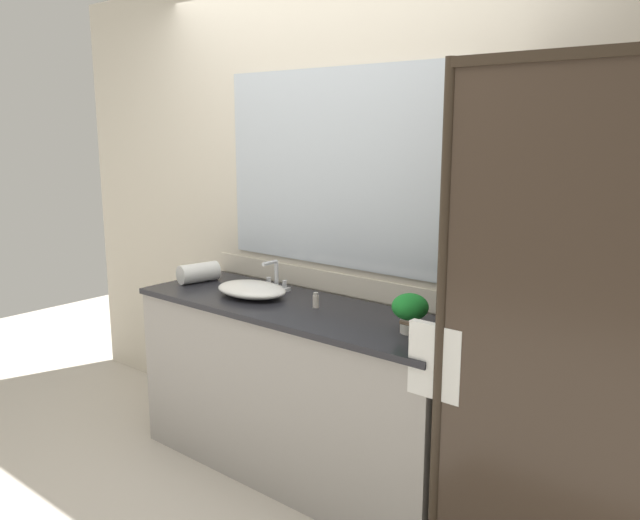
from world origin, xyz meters
name	(u,v)px	position (x,y,z in m)	size (l,w,h in m)	color
ground_plane	(298,471)	(0.00, 0.00, 0.00)	(8.00, 8.00, 0.00)	beige
wall_back_with_mirror	(340,217)	(0.00, 0.34, 1.31)	(4.40, 0.06, 2.60)	beige
vanity_cabinet	(299,390)	(0.00, 0.01, 0.45)	(1.80, 0.58, 0.90)	#9E9993
shower_enclosure	(536,346)	(1.28, -0.19, 1.02)	(1.20, 0.59, 2.00)	#2D2319
sink_basin	(252,289)	(-0.30, -0.01, 0.94)	(0.41, 0.29, 0.07)	white
faucet	(276,280)	(-0.30, 0.17, 0.95)	(0.17, 0.12, 0.16)	silver
potted_plant	(410,309)	(0.66, -0.02, 1.00)	(0.16, 0.16, 0.17)	beige
amenity_bottle_body_wash	(316,301)	(0.10, 0.03, 0.94)	(0.03, 0.03, 0.07)	silver
amenity_bottle_shampoo	(418,314)	(0.60, 0.15, 0.94)	(0.03, 0.03, 0.08)	white
rolled_towel_near_edge	(199,273)	(-0.76, 0.01, 0.95)	(0.11, 0.11, 0.23)	white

